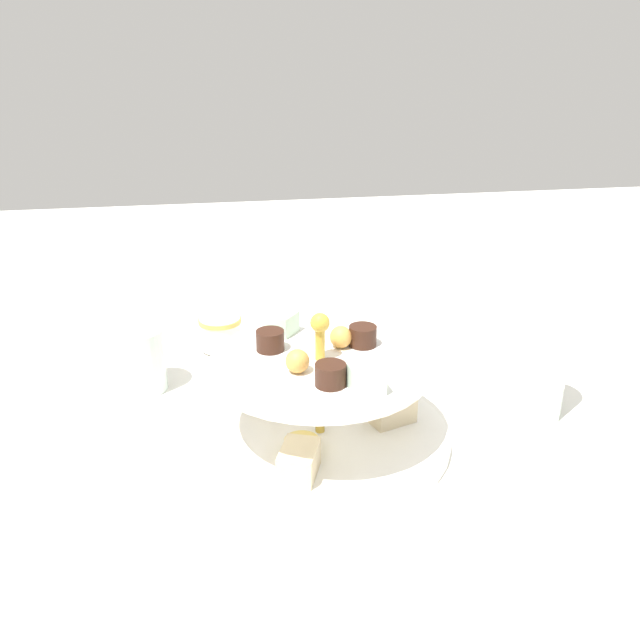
# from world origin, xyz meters

# --- Properties ---
(ground_plane) EXTENTS (2.40, 2.40, 0.00)m
(ground_plane) POSITION_xyz_m (0.00, 0.00, 0.00)
(ground_plane) COLOR silver
(tiered_serving_stand) EXTENTS (0.28, 0.28, 0.15)m
(tiered_serving_stand) POSITION_xyz_m (0.00, -0.00, 0.04)
(tiered_serving_stand) COLOR white
(tiered_serving_stand) RESTS_ON ground_plane
(water_glass_tall_right) EXTENTS (0.07, 0.07, 0.14)m
(water_glass_tall_right) POSITION_xyz_m (-0.01, 0.25, 0.07)
(water_glass_tall_right) COLOR silver
(water_glass_tall_right) RESTS_ON ground_plane
(water_glass_short_left) EXTENTS (0.06, 0.06, 0.08)m
(water_glass_short_left) POSITION_xyz_m (-0.15, -0.20, 0.04)
(water_glass_short_left) COLOR silver
(water_glass_short_left) RESTS_ON ground_plane
(teacup_with_saucer) EXTENTS (0.09, 0.09, 0.05)m
(teacup_with_saucer) POSITION_xyz_m (-0.24, -0.10, 0.02)
(teacup_with_saucer) COLOR white
(teacup_with_saucer) RESTS_ON ground_plane
(butter_knife_right) EXTENTS (0.06, 0.17, 0.00)m
(butter_knife_right) POSITION_xyz_m (-0.27, 0.12, 0.00)
(butter_knife_right) COLOR silver
(butter_knife_right) RESTS_ON ground_plane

